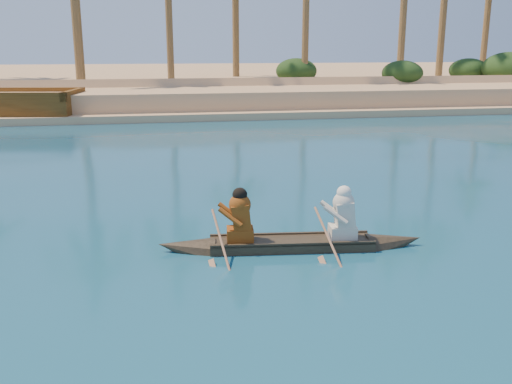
{
  "coord_description": "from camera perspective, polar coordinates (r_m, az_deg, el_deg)",
  "views": [
    {
      "loc": [
        -0.15,
        -5.92,
        3.62
      ],
      "look_at": [
        1.93,
        5.05,
        0.75
      ],
      "focal_mm": 40.0,
      "sensor_mm": 36.0,
      "label": 1
    }
  ],
  "objects": [
    {
      "name": "canoe",
      "position": [
        10.49,
        3.58,
        -4.32
      ],
      "size": [
        4.92,
        1.18,
        1.34
      ],
      "rotation": [
        0.0,
        0.0,
        -0.11
      ],
      "color": "#3E3122",
      "rests_on": "ground"
    },
    {
      "name": "ground",
      "position": [
        6.95,
        -8.29,
        -17.2
      ],
      "size": [
        160.0,
        160.0,
        0.0
      ],
      "primitive_type": "plane",
      "color": "navy",
      "rests_on": "ground"
    },
    {
      "name": "sandy_embankment",
      "position": [
        52.9,
        -10.74,
        10.81
      ],
      "size": [
        150.0,
        51.0,
        1.5
      ],
      "color": "tan",
      "rests_on": "ground"
    },
    {
      "name": "shrub_cluster",
      "position": [
        37.5,
        -10.65,
        10.47
      ],
      "size": [
        100.0,
        6.0,
        2.4
      ],
      "primitive_type": null,
      "color": "#1D3212",
      "rests_on": "ground"
    }
  ]
}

